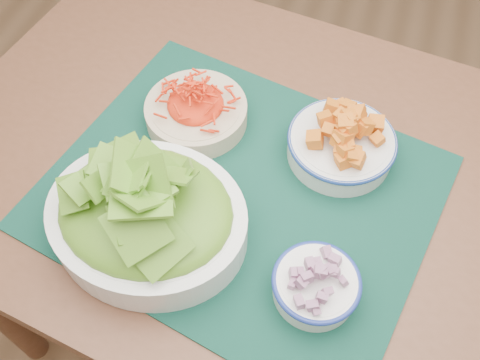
% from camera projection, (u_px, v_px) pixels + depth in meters
% --- Properties ---
extents(ground, '(4.00, 4.00, 0.00)m').
position_uv_depth(ground, '(366.00, 292.00, 1.55)').
color(ground, '#9C704B').
rests_on(ground, ground).
extents(table, '(1.25, 0.93, 0.75)m').
position_uv_depth(table, '(268.00, 202.00, 0.97)').
color(table, brown).
rests_on(table, ground).
extents(placemat, '(0.68, 0.59, 0.00)m').
position_uv_depth(placemat, '(240.00, 191.00, 0.85)').
color(placemat, black).
rests_on(placemat, table).
extents(carrot_bowl, '(0.19, 0.19, 0.07)m').
position_uv_depth(carrot_bowl, '(196.00, 108.00, 0.91)').
color(carrot_bowl, beige).
rests_on(carrot_bowl, placemat).
extents(squash_bowl, '(0.19, 0.19, 0.08)m').
position_uv_depth(squash_bowl, '(342.00, 140.00, 0.86)').
color(squash_bowl, silver).
rests_on(squash_bowl, placemat).
extents(lettuce_bowl, '(0.30, 0.26, 0.14)m').
position_uv_depth(lettuce_bowl, '(145.00, 209.00, 0.75)').
color(lettuce_bowl, white).
rests_on(lettuce_bowl, placemat).
extents(onion_bowl, '(0.12, 0.12, 0.06)m').
position_uv_depth(onion_bowl, '(316.00, 284.00, 0.73)').
color(onion_bowl, white).
rests_on(onion_bowl, placemat).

